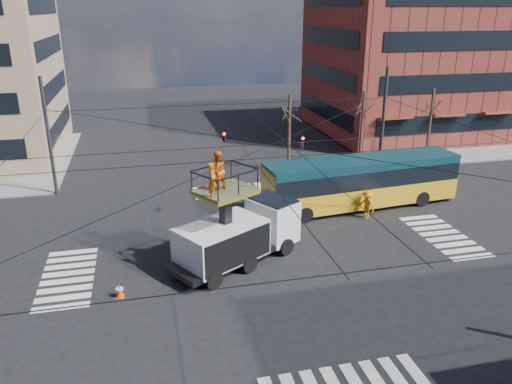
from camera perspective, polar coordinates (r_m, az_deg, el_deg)
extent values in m
plane|color=black|center=(26.05, 1.73, -7.18)|extent=(120.00, 120.00, 0.00)
cube|color=slate|center=(52.45, 18.32, 6.07)|extent=(18.00, 18.00, 0.12)
cube|color=black|center=(47.81, -21.51, 7.19)|extent=(0.12, 13.60, 1.50)
cube|color=black|center=(47.25, -22.03, 11.12)|extent=(0.12, 13.60, 1.50)
cube|color=black|center=(46.92, -22.58, 15.12)|extent=(0.12, 13.60, 1.50)
cube|color=black|center=(46.82, -23.15, 19.16)|extent=(0.12, 13.60, 1.50)
cube|color=maroon|center=(54.38, 18.42, 13.99)|extent=(20.00, 16.00, 14.00)
cube|color=black|center=(48.44, 22.66, 7.34)|extent=(17.00, 0.12, 1.58)
cube|color=black|center=(50.62, 7.99, 9.19)|extent=(0.12, 13.60, 1.58)
cube|color=black|center=(47.88, 23.23, 11.41)|extent=(17.00, 0.12, 1.57)
cube|color=black|center=(50.08, 8.18, 13.12)|extent=(0.12, 13.60, 1.57)
cube|color=black|center=(47.56, 23.83, 15.55)|extent=(17.00, 0.12, 1.57)
cube|color=black|center=(49.77, 8.39, 17.12)|extent=(0.12, 13.60, 1.57)
cylinder|color=#2D2D30|center=(39.59, 14.32, 7.98)|extent=(0.24, 0.24, 8.00)
cylinder|color=#2D2D30|center=(35.72, -22.60, 5.76)|extent=(0.24, 0.24, 8.00)
cylinder|color=black|center=(35.40, -3.25, 9.98)|extent=(24.00, 0.03, 0.03)
cylinder|color=black|center=(23.92, -27.13, 2.73)|extent=(0.03, 24.00, 0.03)
cylinder|color=black|center=(13.52, 15.35, -8.29)|extent=(24.00, 0.03, 0.03)
cylinder|color=black|center=(29.39, 25.23, 5.95)|extent=(0.03, 24.00, 0.03)
cylinder|color=black|center=(23.91, 1.88, 5.47)|extent=(24.02, 24.02, 0.03)
cylinder|color=black|center=(23.91, 1.88, 5.47)|extent=(24.02, 24.02, 0.03)
cylinder|color=black|center=(22.88, 2.66, 4.00)|extent=(24.00, 0.03, 0.03)
cylinder|color=black|center=(25.11, 1.16, 5.49)|extent=(24.00, 0.03, 0.03)
cylinder|color=black|center=(23.74, -0.93, 4.37)|extent=(0.03, 24.00, 0.03)
cylinder|color=black|center=(24.35, 4.61, 4.71)|extent=(0.03, 24.00, 0.03)
imported|color=black|center=(27.60, 5.28, 5.70)|extent=(0.16, 0.20, 1.00)
imported|color=black|center=(28.47, -3.71, 6.72)|extent=(0.26, 1.24, 0.50)
cylinder|color=#382B21|center=(38.54, 3.81, 6.71)|extent=(0.24, 0.24, 6.00)
cylinder|color=#382B21|center=(40.68, 11.98, 7.04)|extent=(0.24, 0.24, 6.00)
cylinder|color=#382B21|center=(43.54, 19.22, 7.21)|extent=(0.24, 0.24, 6.00)
cube|color=black|center=(25.10, -2.33, -6.89)|extent=(7.15, 5.44, 0.30)
cube|color=silver|center=(26.29, 1.90, -3.17)|extent=(2.77, 2.98, 2.20)
cube|color=black|center=(25.98, 1.92, -1.55)|extent=(2.54, 2.79, 0.80)
cube|color=silver|center=(24.18, -3.96, -5.65)|extent=(4.89, 4.28, 1.80)
cylinder|color=black|center=(25.91, 3.38, -6.25)|extent=(0.95, 0.76, 0.90)
cylinder|color=black|center=(27.36, -0.15, -4.70)|extent=(0.95, 0.76, 0.90)
cylinder|color=black|center=(24.27, -0.86, -8.15)|extent=(0.95, 0.76, 0.90)
cylinder|color=black|center=(25.82, -4.36, -6.37)|extent=(0.95, 0.76, 0.90)
cylinder|color=black|center=(23.03, -4.94, -9.92)|extent=(0.95, 0.76, 0.90)
cylinder|color=black|center=(24.65, -8.34, -7.91)|extent=(0.95, 0.76, 0.90)
cube|color=black|center=(23.84, -3.48, -2.75)|extent=(0.62, 0.62, 2.59)
cube|color=#4D5130|center=(23.37, -3.55, 0.17)|extent=(3.31, 3.13, 0.12)
cube|color=yellow|center=(23.41, -3.54, -0.11)|extent=(3.31, 3.13, 0.12)
imported|color=orange|center=(22.01, -5.01, 1.30)|extent=(0.51, 0.67, 1.66)
imported|color=orange|center=(23.02, -4.47, 2.45)|extent=(1.14, 1.08, 1.87)
cube|color=orange|center=(32.49, 11.91, -0.07)|extent=(12.86, 3.84, 1.30)
cube|color=black|center=(32.11, 12.06, 1.94)|extent=(12.85, 3.79, 1.10)
cube|color=#0C2D35|center=(31.87, 12.17, 3.30)|extent=(12.86, 3.84, 0.50)
cube|color=orange|center=(29.68, 1.57, -0.25)|extent=(0.49, 2.48, 2.80)
cube|color=orange|center=(35.78, 20.63, 2.03)|extent=(0.49, 2.48, 2.80)
cube|color=black|center=(30.09, 1.46, -2.32)|extent=(0.41, 2.60, 0.30)
cube|color=gold|center=(29.30, 1.78, 2.06)|extent=(0.26, 1.60, 0.35)
cylinder|color=black|center=(29.73, 5.60, -2.60)|extent=(1.02, 0.40, 1.00)
cylinder|color=black|center=(31.72, 3.85, -1.04)|extent=(1.02, 0.40, 1.00)
cylinder|color=black|center=(33.80, 18.42, -0.72)|extent=(1.02, 0.40, 1.00)
cylinder|color=black|center=(35.57, 16.19, 0.57)|extent=(1.02, 0.40, 1.00)
cone|color=#E64409|center=(23.16, -15.32, -10.83)|extent=(0.36, 0.36, 0.64)
imported|color=orange|center=(24.29, -6.78, -6.76)|extent=(0.79, 1.28, 2.04)
imported|color=orange|center=(30.79, 12.54, -1.42)|extent=(1.08, 1.30, 1.75)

